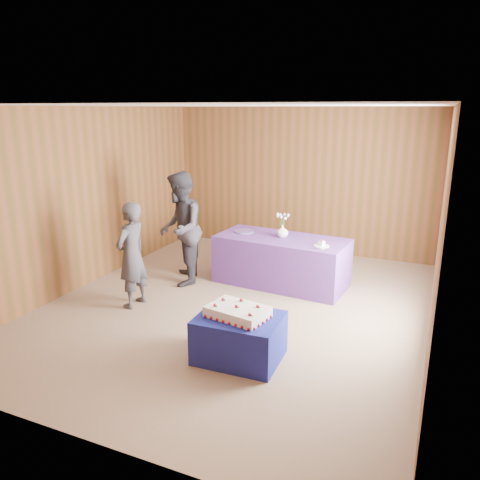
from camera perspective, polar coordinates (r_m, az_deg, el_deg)
The scene contains 13 objects.
ground at distance 6.60m, azimuth -0.50°, elevation -8.08°, with size 6.00×6.00×0.00m, color #8A725F.
room_shell at distance 6.10m, azimuth -0.54°, elevation 7.61°, with size 5.04×6.04×2.72m.
cake_table at distance 5.22m, azimuth -0.10°, elevation -11.82°, with size 0.90×0.70×0.50m, color navy.
serving_table at distance 7.32m, azimuth 5.05°, elevation -2.56°, with size 2.00×0.90×0.75m, color #553695.
sheet_cake at distance 5.09m, azimuth -0.30°, elevation -8.74°, with size 0.73×0.56×0.15m.
vase at distance 7.22m, azimuth 5.19°, elevation 1.08°, with size 0.18×0.18×0.19m, color white.
flower_spray at distance 7.17m, azimuth 5.24°, elevation 2.89°, with size 0.22×0.22×0.16m.
platter at distance 7.53m, azimuth 0.51°, elevation 1.08°, with size 0.33×0.33×0.02m, color #654E9D.
plate at distance 6.84m, azimuth 9.91°, elevation -0.70°, with size 0.22×0.22×0.01m, color white.
cake_slice at distance 6.83m, azimuth 9.92°, elevation -0.37°, with size 0.10×0.09×0.09m.
knife at distance 6.70m, azimuth 9.46°, elevation -1.09°, with size 0.26×0.02×0.00m, color #BBBBC0.
guest_left at distance 6.55m, azimuth -13.08°, elevation -1.82°, with size 0.54×0.35×1.47m, color #3A3A44.
guest_right at distance 7.26m, azimuth -7.27°, elevation 1.36°, with size 0.85×0.66×1.76m, color #313039.
Camera 1 is at (2.46, -5.51, 2.67)m, focal length 35.00 mm.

